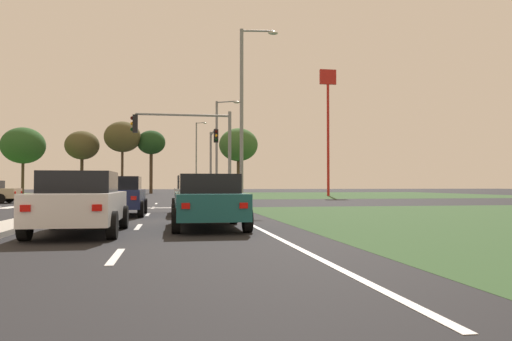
% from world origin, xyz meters
% --- Properties ---
extents(ground_plane, '(200.00, 200.00, 0.00)m').
position_xyz_m(ground_plane, '(0.00, 30.00, 0.00)').
color(ground_plane, black).
extents(grass_verge_far_right, '(35.00, 35.00, 0.01)m').
position_xyz_m(grass_verge_far_right, '(25.50, 54.50, 0.00)').
color(grass_verge_far_right, '#2D4C28').
rests_on(grass_verge_far_right, ground).
extents(median_island_near, '(1.20, 22.00, 0.14)m').
position_xyz_m(median_island_near, '(0.00, 11.00, 0.07)').
color(median_island_near, '#ADA89E').
rests_on(median_island_near, ground).
extents(median_island_far, '(1.20, 36.00, 0.14)m').
position_xyz_m(median_island_far, '(0.00, 55.00, 0.07)').
color(median_island_far, '#ADA89E').
rests_on(median_island_far, ground).
extents(lane_dash_near, '(0.14, 2.00, 0.01)m').
position_xyz_m(lane_dash_near, '(3.50, 5.08, 0.01)').
color(lane_dash_near, silver).
rests_on(lane_dash_near, ground).
extents(lane_dash_second, '(0.14, 2.00, 0.01)m').
position_xyz_m(lane_dash_second, '(3.50, 11.08, 0.01)').
color(lane_dash_second, silver).
rests_on(lane_dash_second, ground).
extents(lane_dash_third, '(0.14, 2.00, 0.01)m').
position_xyz_m(lane_dash_third, '(3.50, 17.08, 0.01)').
color(lane_dash_third, silver).
rests_on(lane_dash_third, ground).
extents(lane_dash_fourth, '(0.14, 2.00, 0.01)m').
position_xyz_m(lane_dash_fourth, '(3.50, 23.08, 0.01)').
color(lane_dash_fourth, silver).
rests_on(lane_dash_fourth, ground).
extents(lane_dash_fifth, '(0.14, 2.00, 0.01)m').
position_xyz_m(lane_dash_fifth, '(3.50, 29.08, 0.01)').
color(lane_dash_fifth, silver).
rests_on(lane_dash_fifth, ground).
extents(edge_line_right, '(0.14, 24.00, 0.01)m').
position_xyz_m(edge_line_right, '(6.85, 12.00, 0.01)').
color(edge_line_right, silver).
rests_on(edge_line_right, ground).
extents(stop_bar_near, '(6.40, 0.50, 0.01)m').
position_xyz_m(stop_bar_near, '(3.80, 23.00, 0.01)').
color(stop_bar_near, silver).
rests_on(stop_bar_near, ground).
extents(crosswalk_bar_third, '(0.70, 2.80, 0.01)m').
position_xyz_m(crosswalk_bar_third, '(-4.10, 24.80, 0.01)').
color(crosswalk_bar_third, silver).
rests_on(crosswalk_bar_third, ground).
extents(crosswalk_bar_fourth, '(0.70, 2.80, 0.01)m').
position_xyz_m(crosswalk_bar_fourth, '(-2.95, 24.80, 0.01)').
color(crosswalk_bar_fourth, silver).
rests_on(crosswalk_bar_fourth, ground).
extents(crosswalk_bar_fifth, '(0.70, 2.80, 0.01)m').
position_xyz_m(crosswalk_bar_fifth, '(-1.80, 24.80, 0.01)').
color(crosswalk_bar_fifth, silver).
rests_on(crosswalk_bar_fifth, ground).
extents(crosswalk_bar_sixth, '(0.70, 2.80, 0.01)m').
position_xyz_m(crosswalk_bar_sixth, '(-0.65, 24.80, 0.01)').
color(crosswalk_bar_sixth, silver).
rests_on(crosswalk_bar_sixth, ground).
extents(crosswalk_bar_seventh, '(0.70, 2.80, 0.01)m').
position_xyz_m(crosswalk_bar_seventh, '(0.50, 24.80, 0.01)').
color(crosswalk_bar_seventh, silver).
rests_on(crosswalk_bar_seventh, ground).
extents(crosswalk_bar_eighth, '(0.70, 2.80, 0.01)m').
position_xyz_m(crosswalk_bar_eighth, '(1.65, 24.80, 0.01)').
color(crosswalk_bar_eighth, silver).
rests_on(crosswalk_bar_eighth, ground).
extents(car_teal_near, '(2.04, 4.59, 1.52)m').
position_xyz_m(car_teal_near, '(5.47, 10.42, 0.78)').
color(car_teal_near, '#19565B').
rests_on(car_teal_near, ground).
extents(car_red_third, '(1.98, 4.61, 1.59)m').
position_xyz_m(car_red_third, '(-2.26, 40.12, 0.81)').
color(car_red_third, '#A31919').
rests_on(car_red_third, ground).
extents(car_navy_fourth, '(1.96, 4.28, 1.55)m').
position_xyz_m(car_navy_fourth, '(2.45, 16.73, 0.79)').
color(car_navy_fourth, '#161E47').
rests_on(car_navy_fourth, ground).
extents(car_silver_fifth, '(1.99, 4.52, 1.59)m').
position_xyz_m(car_silver_fifth, '(5.46, 17.00, 0.81)').
color(car_silver_fifth, '#B7B7BC').
rests_on(car_silver_fifth, ground).
extents(car_black_sixth, '(1.99, 4.52, 1.48)m').
position_xyz_m(car_black_sixth, '(-2.37, 58.61, 0.76)').
color(car_black_sixth, black).
rests_on(car_black_sixth, ground).
extents(car_white_eighth, '(2.07, 4.43, 1.55)m').
position_xyz_m(car_white_eighth, '(2.20, 9.24, 0.79)').
color(car_white_eighth, silver).
rests_on(car_white_eighth, ground).
extents(traffic_signal_far_right, '(0.32, 5.12, 5.49)m').
position_xyz_m(traffic_signal_far_right, '(7.60, 34.71, 3.82)').
color(traffic_signal_far_right, gray).
rests_on(traffic_signal_far_right, ground).
extents(traffic_signal_near_right, '(5.41, 0.32, 5.25)m').
position_xyz_m(traffic_signal_near_right, '(5.55, 23.40, 3.67)').
color(traffic_signal_near_right, gray).
rests_on(traffic_signal_near_right, ground).
extents(street_lamp_second, '(2.09, 0.47, 9.75)m').
position_xyz_m(street_lamp_second, '(8.36, 23.04, 5.40)').
color(street_lamp_second, gray).
rests_on(street_lamp_second, ground).
extents(street_lamp_third, '(1.95, 1.21, 8.26)m').
position_xyz_m(street_lamp_third, '(8.38, 37.94, 4.65)').
color(street_lamp_third, gray).
rests_on(street_lamp_third, ground).
extents(street_lamp_fourth, '(1.60, 1.40, 10.65)m').
position_xyz_m(street_lamp_fourth, '(8.31, 72.05, 5.85)').
color(street_lamp_fourth, gray).
rests_on(street_lamp_fourth, ground).
extents(pedestrian_at_median, '(0.34, 0.34, 1.69)m').
position_xyz_m(pedestrian_at_median, '(0.18, 38.36, 1.16)').
color(pedestrian_at_median, '#335184').
rests_on(pedestrian_at_median, median_island_far).
extents(fastfood_pole_sign, '(1.80, 0.40, 13.66)m').
position_xyz_m(fastfood_pole_sign, '(21.12, 47.79, 9.79)').
color(fastfood_pole_sign, red).
rests_on(fastfood_pole_sign, ground).
extents(treeline_second, '(5.49, 5.49, 8.59)m').
position_xyz_m(treeline_second, '(-14.36, 64.47, 6.24)').
color(treeline_second, '#423323').
rests_on(treeline_second, ground).
extents(treeline_third, '(4.48, 4.48, 8.36)m').
position_xyz_m(treeline_third, '(-7.25, 65.41, 6.41)').
color(treeline_third, '#423323').
rests_on(treeline_third, ground).
extents(treeline_fourth, '(4.81, 4.81, 9.62)m').
position_xyz_m(treeline_fourth, '(-1.95, 64.45, 7.55)').
color(treeline_fourth, '#423323').
rests_on(treeline_fourth, ground).
extents(treeline_fifth, '(3.80, 3.80, 8.56)m').
position_xyz_m(treeline_fifth, '(1.78, 65.13, 6.85)').
color(treeline_fifth, '#423323').
rests_on(treeline_fifth, ground).
extents(treeline_sixth, '(5.46, 5.46, 9.17)m').
position_xyz_m(treeline_sixth, '(13.81, 65.86, 6.81)').
color(treeline_sixth, '#423323').
rests_on(treeline_sixth, ground).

